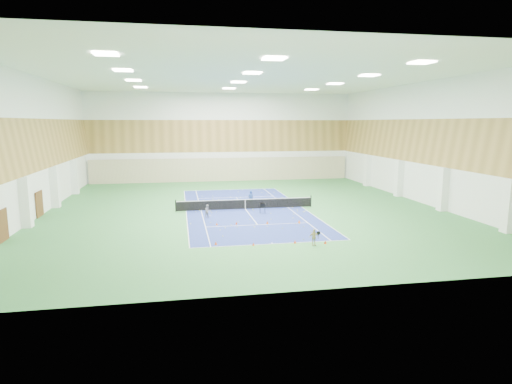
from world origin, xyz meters
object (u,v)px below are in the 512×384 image
(tennis_net, at_px, (245,203))
(child_apron, at_px, (314,237))
(coach, at_px, (251,199))
(child_court, at_px, (208,211))
(ball_cart, at_px, (262,208))

(tennis_net, height_order, child_apron, child_apron)
(coach, bearing_deg, child_court, 19.61)
(coach, distance_m, child_court, 5.72)
(tennis_net, distance_m, child_apron, 12.94)
(child_court, relative_size, ball_cart, 1.28)
(tennis_net, relative_size, coach, 7.68)
(coach, xyz_separation_m, child_apron, (1.99, -13.28, -0.28))
(tennis_net, height_order, child_court, child_court)
(tennis_net, distance_m, ball_cart, 2.44)
(coach, xyz_separation_m, child_court, (-4.33, -3.74, -0.26))
(child_court, height_order, ball_cart, child_court)
(child_apron, bearing_deg, ball_cart, 93.87)
(tennis_net, bearing_deg, child_court, -139.80)
(coach, distance_m, child_apron, 13.43)
(coach, relative_size, ball_cart, 1.86)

